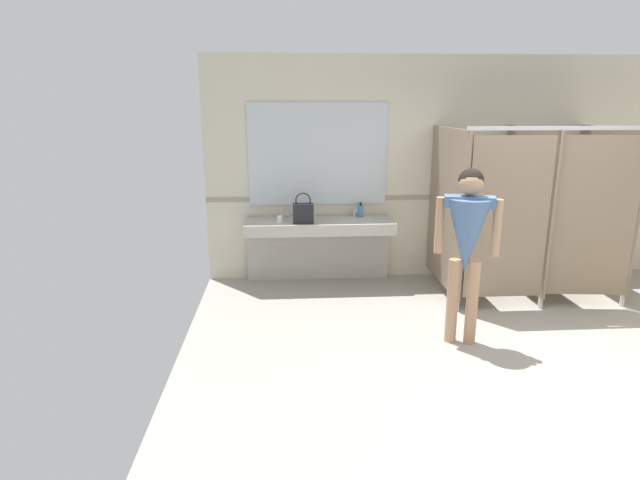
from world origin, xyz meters
TOP-DOWN VIEW (x-y plane):
  - ground_plane at (0.00, 0.00)m, footprint 6.81×5.57m
  - wall_back at (0.00, 2.55)m, footprint 6.81×0.12m
  - wall_back_tile_band at (0.00, 2.48)m, footprint 6.81×0.01m
  - vanity_counter at (-1.99, 2.28)m, footprint 1.83×0.55m
  - mirror_panel at (-1.99, 2.47)m, footprint 1.73×0.02m
  - bathroom_stalls at (0.43, 1.62)m, footprint 1.97×1.33m
  - person_standing at (-0.75, 0.46)m, footprint 0.56×0.50m
  - handbag at (-2.19, 2.05)m, footprint 0.24×0.12m
  - soap_dispenser at (-1.45, 2.36)m, footprint 0.07×0.07m
  - paper_cup at (-2.47, 2.09)m, footprint 0.07×0.07m

SIDE VIEW (x-z plane):
  - ground_plane at x=0.00m, z-range -0.10..0.00m
  - vanity_counter at x=-1.99m, z-range 0.14..1.08m
  - paper_cup at x=-2.47m, z-range 0.83..0.91m
  - soap_dispenser at x=-1.45m, z-range 0.82..1.00m
  - handbag at x=-2.19m, z-range 0.78..1.15m
  - bathroom_stalls at x=0.43m, z-range 0.05..2.05m
  - wall_back_tile_band at x=0.00m, z-range 1.02..1.08m
  - person_standing at x=-0.75m, z-range 0.22..1.90m
  - wall_back at x=0.00m, z-range 0.00..2.81m
  - mirror_panel at x=-1.99m, z-range 0.98..2.24m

